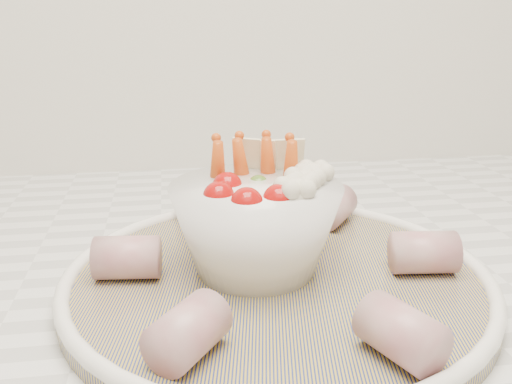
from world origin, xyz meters
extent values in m
cube|color=silver|center=(0.00, 1.45, 0.90)|extent=(2.04, 0.62, 0.04)
cylinder|color=navy|center=(0.09, 1.38, 0.93)|extent=(0.39, 0.39, 0.01)
torus|color=white|center=(0.09, 1.38, 0.94)|extent=(0.34, 0.34, 0.01)
sphere|color=#A60C0A|center=(0.05, 1.38, 1.00)|extent=(0.02, 0.02, 0.02)
sphere|color=#A60C0A|center=(0.07, 1.36, 1.00)|extent=(0.02, 0.02, 0.02)
sphere|color=#A60C0A|center=(0.09, 1.36, 1.00)|extent=(0.02, 0.02, 0.02)
sphere|color=#A60C0A|center=(0.06, 1.40, 1.00)|extent=(0.02, 0.02, 0.02)
sphere|color=#497226|center=(0.08, 1.41, 1.00)|extent=(0.02, 0.02, 0.02)
cone|color=#C34912|center=(0.07, 1.43, 1.01)|extent=(0.03, 0.03, 0.06)
cone|color=#C34912|center=(0.09, 1.43, 1.01)|extent=(0.03, 0.03, 0.06)
cone|color=#C34912|center=(0.11, 1.41, 1.01)|extent=(0.02, 0.03, 0.06)
cone|color=#C34912|center=(0.05, 1.42, 1.01)|extent=(0.02, 0.03, 0.06)
sphere|color=silver|center=(0.11, 1.39, 1.00)|extent=(0.03, 0.03, 0.03)
sphere|color=silver|center=(0.10, 1.37, 1.00)|extent=(0.03, 0.03, 0.03)
sphere|color=silver|center=(0.13, 1.40, 1.00)|extent=(0.03, 0.03, 0.03)
cube|color=beige|center=(0.08, 1.44, 1.01)|extent=(0.04, 0.03, 0.04)
cube|color=beige|center=(0.11, 1.43, 1.01)|extent=(0.04, 0.01, 0.04)
cylinder|color=#A24A55|center=(0.21, 1.37, 0.95)|extent=(0.05, 0.04, 0.03)
cylinder|color=#A24A55|center=(0.17, 1.48, 0.95)|extent=(0.06, 0.06, 0.03)
cylinder|color=#A24A55|center=(0.04, 1.50, 0.95)|extent=(0.05, 0.06, 0.03)
cylinder|color=#A24A55|center=(-0.02, 1.39, 0.95)|extent=(0.05, 0.04, 0.03)
cylinder|color=#A24A55|center=(0.02, 1.28, 0.95)|extent=(0.06, 0.06, 0.03)
cylinder|color=#A24A55|center=(0.14, 1.26, 0.95)|extent=(0.05, 0.06, 0.03)
camera|label=1|loc=(0.01, 0.98, 1.14)|focal=40.00mm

